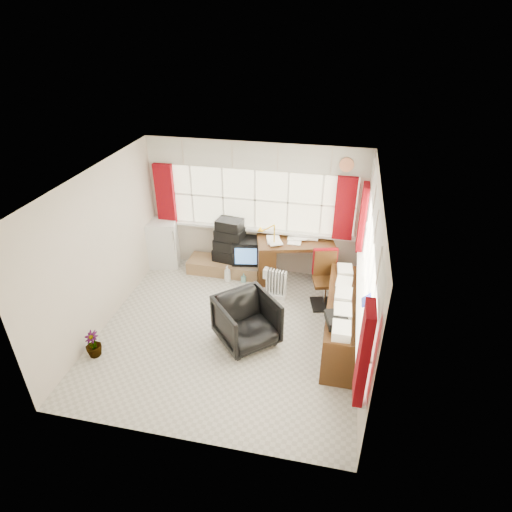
{
  "coord_description": "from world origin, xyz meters",
  "views": [
    {
      "loc": [
        1.51,
        -5.05,
        4.44
      ],
      "look_at": [
        0.32,
        0.55,
        1.12
      ],
      "focal_mm": 30.0,
      "sensor_mm": 36.0,
      "label": 1
    }
  ],
  "objects_px": {
    "desk_lamp": "(274,230)",
    "credenza": "(342,319)",
    "desk": "(295,257)",
    "radiator": "(276,286)",
    "task_chair": "(325,276)",
    "crt_tv": "(247,250)",
    "office_chair": "(247,321)",
    "tv_bench": "(225,266)",
    "mini_fridge": "(164,242)"
  },
  "relations": [
    {
      "from": "desk_lamp",
      "to": "credenza",
      "type": "distance_m",
      "value": 2.02
    },
    {
      "from": "desk",
      "to": "radiator",
      "type": "height_order",
      "value": "desk"
    },
    {
      "from": "task_chair",
      "to": "radiator",
      "type": "distance_m",
      "value": 0.88
    },
    {
      "from": "task_chair",
      "to": "crt_tv",
      "type": "height_order",
      "value": "task_chair"
    },
    {
      "from": "office_chair",
      "to": "radiator",
      "type": "xyz_separation_m",
      "value": [
        0.24,
        1.24,
        -0.16
      ]
    },
    {
      "from": "task_chair",
      "to": "radiator",
      "type": "xyz_separation_m",
      "value": [
        -0.82,
        -0.02,
        -0.31
      ]
    },
    {
      "from": "crt_tv",
      "to": "credenza",
      "type": "bearing_deg",
      "value": -40.91
    },
    {
      "from": "desk",
      "to": "task_chair",
      "type": "distance_m",
      "value": 0.9
    },
    {
      "from": "credenza",
      "to": "tv_bench",
      "type": "height_order",
      "value": "credenza"
    },
    {
      "from": "crt_tv",
      "to": "mini_fridge",
      "type": "distance_m",
      "value": 1.67
    },
    {
      "from": "credenza",
      "to": "tv_bench",
      "type": "distance_m",
      "value": 2.75
    },
    {
      "from": "desk_lamp",
      "to": "mini_fridge",
      "type": "distance_m",
      "value": 2.32
    },
    {
      "from": "desk",
      "to": "task_chair",
      "type": "relative_size",
      "value": 1.5
    },
    {
      "from": "radiator",
      "to": "crt_tv",
      "type": "height_order",
      "value": "crt_tv"
    },
    {
      "from": "desk",
      "to": "desk_lamp",
      "type": "height_order",
      "value": "desk_lamp"
    },
    {
      "from": "desk_lamp",
      "to": "mini_fridge",
      "type": "relative_size",
      "value": 0.42
    },
    {
      "from": "desk",
      "to": "task_chair",
      "type": "height_order",
      "value": "task_chair"
    },
    {
      "from": "crt_tv",
      "to": "mini_fridge",
      "type": "relative_size",
      "value": 0.64
    },
    {
      "from": "task_chair",
      "to": "radiator",
      "type": "relative_size",
      "value": 1.85
    },
    {
      "from": "desk_lamp",
      "to": "task_chair",
      "type": "relative_size",
      "value": 0.4
    },
    {
      "from": "mini_fridge",
      "to": "tv_bench",
      "type": "bearing_deg",
      "value": -3.65
    },
    {
      "from": "task_chair",
      "to": "credenza",
      "type": "distance_m",
      "value": 1.0
    },
    {
      "from": "desk_lamp",
      "to": "task_chair",
      "type": "distance_m",
      "value": 1.19
    },
    {
      "from": "tv_bench",
      "to": "credenza",
      "type": "bearing_deg",
      "value": -33.71
    },
    {
      "from": "task_chair",
      "to": "credenza",
      "type": "xyz_separation_m",
      "value": [
        0.34,
        -0.93,
        -0.14
      ]
    },
    {
      "from": "radiator",
      "to": "tv_bench",
      "type": "height_order",
      "value": "radiator"
    },
    {
      "from": "desk",
      "to": "credenza",
      "type": "bearing_deg",
      "value": -59.61
    },
    {
      "from": "mini_fridge",
      "to": "desk_lamp",
      "type": "bearing_deg",
      "value": -5.31
    },
    {
      "from": "desk_lamp",
      "to": "radiator",
      "type": "bearing_deg",
      "value": -74.44
    },
    {
      "from": "office_chair",
      "to": "mini_fridge",
      "type": "height_order",
      "value": "mini_fridge"
    },
    {
      "from": "task_chair",
      "to": "office_chair",
      "type": "xyz_separation_m",
      "value": [
        -1.06,
        -1.26,
        -0.15
      ]
    },
    {
      "from": "office_chair",
      "to": "tv_bench",
      "type": "xyz_separation_m",
      "value": [
        -0.87,
        1.85,
        -0.26
      ]
    },
    {
      "from": "task_chair",
      "to": "desk",
      "type": "bearing_deg",
      "value": 131.73
    },
    {
      "from": "desk_lamp",
      "to": "crt_tv",
      "type": "relative_size",
      "value": 0.67
    },
    {
      "from": "desk_lamp",
      "to": "task_chair",
      "type": "xyz_separation_m",
      "value": [
        0.96,
        -0.46,
        -0.54
      ]
    },
    {
      "from": "desk",
      "to": "tv_bench",
      "type": "xyz_separation_m",
      "value": [
        -1.34,
        -0.08,
        -0.32
      ]
    },
    {
      "from": "tv_bench",
      "to": "crt_tv",
      "type": "bearing_deg",
      "value": 12.19
    },
    {
      "from": "radiator",
      "to": "credenza",
      "type": "xyz_separation_m",
      "value": [
        1.17,
        -0.91,
        0.17
      ]
    },
    {
      "from": "radiator",
      "to": "mini_fridge",
      "type": "bearing_deg",
      "value": 163.78
    },
    {
      "from": "desk",
      "to": "desk_lamp",
      "type": "xyz_separation_m",
      "value": [
        -0.36,
        -0.21,
        0.63
      ]
    },
    {
      "from": "desk",
      "to": "tv_bench",
      "type": "bearing_deg",
      "value": -176.58
    },
    {
      "from": "office_chair",
      "to": "tv_bench",
      "type": "bearing_deg",
      "value": 73.24
    },
    {
      "from": "radiator",
      "to": "mini_fridge",
      "type": "relative_size",
      "value": 0.58
    },
    {
      "from": "task_chair",
      "to": "credenza",
      "type": "bearing_deg",
      "value": -69.82
    },
    {
      "from": "task_chair",
      "to": "office_chair",
      "type": "height_order",
      "value": "task_chair"
    },
    {
      "from": "credenza",
      "to": "crt_tv",
      "type": "height_order",
      "value": "credenza"
    },
    {
      "from": "desk_lamp",
      "to": "office_chair",
      "type": "bearing_deg",
      "value": -93.51
    },
    {
      "from": "desk",
      "to": "task_chair",
      "type": "bearing_deg",
      "value": -48.27
    },
    {
      "from": "desk_lamp",
      "to": "radiator",
      "type": "relative_size",
      "value": 0.73
    },
    {
      "from": "desk_lamp",
      "to": "tv_bench",
      "type": "distance_m",
      "value": 1.37
    }
  ]
}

